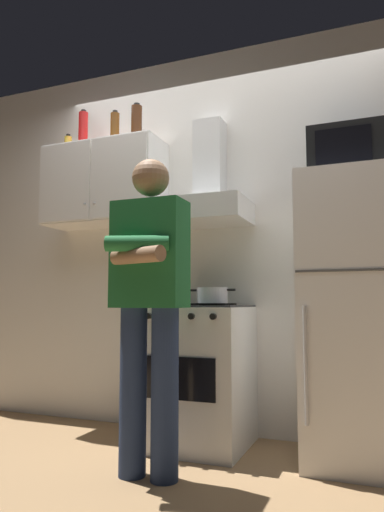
# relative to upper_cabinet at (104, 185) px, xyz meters

# --- Properties ---
(ground_plane) EXTENTS (7.00, 7.00, 0.00)m
(ground_plane) POSITION_rel_upper_cabinet_xyz_m (0.85, -0.37, -1.75)
(ground_plane) COLOR olive
(back_wall_tiled) EXTENTS (4.80, 0.10, 2.70)m
(back_wall_tiled) POSITION_rel_upper_cabinet_xyz_m (0.85, 0.23, -0.40)
(back_wall_tiled) COLOR silver
(back_wall_tiled) RESTS_ON ground_plane
(upper_cabinet) EXTENTS (0.90, 0.37, 0.60)m
(upper_cabinet) POSITION_rel_upper_cabinet_xyz_m (0.00, 0.00, 0.00)
(upper_cabinet) COLOR white
(stove_oven) EXTENTS (0.60, 0.62, 0.87)m
(stove_oven) POSITION_rel_upper_cabinet_xyz_m (0.80, -0.13, -1.32)
(stove_oven) COLOR white
(stove_oven) RESTS_ON ground_plane
(range_hood) EXTENTS (0.60, 0.44, 0.75)m
(range_hood) POSITION_rel_upper_cabinet_xyz_m (0.80, 0.00, -0.15)
(range_hood) COLOR white
(refrigerator) EXTENTS (0.60, 0.62, 1.60)m
(refrigerator) POSITION_rel_upper_cabinet_xyz_m (1.75, -0.12, -0.95)
(refrigerator) COLOR white
(refrigerator) RESTS_ON ground_plane
(microwave) EXTENTS (0.48, 0.37, 0.28)m
(microwave) POSITION_rel_upper_cabinet_xyz_m (1.75, -0.11, -0.01)
(microwave) COLOR black
(microwave) RESTS_ON refrigerator
(person_standing) EXTENTS (0.38, 0.33, 1.64)m
(person_standing) POSITION_rel_upper_cabinet_xyz_m (0.75, -0.73, -0.85)
(person_standing) COLOR navy
(person_standing) RESTS_ON ground_plane
(cooking_pot) EXTENTS (0.29, 0.19, 0.09)m
(cooking_pot) POSITION_rel_upper_cabinet_xyz_m (0.93, -0.24, -0.83)
(cooking_pot) COLOR #B7BABF
(cooking_pot) RESTS_ON stove_oven
(bottle_spice_jar) EXTENTS (0.06, 0.06, 0.13)m
(bottle_spice_jar) POSITION_rel_upper_cabinet_xyz_m (-0.34, 0.01, 0.36)
(bottle_spice_jar) COLOR gold
(bottle_spice_jar) RESTS_ON upper_cabinet
(bottle_beer_brown) EXTENTS (0.07, 0.07, 0.25)m
(bottle_beer_brown) POSITION_rel_upper_cabinet_xyz_m (0.10, -0.02, 0.42)
(bottle_beer_brown) COLOR brown
(bottle_beer_brown) RESTS_ON upper_cabinet
(bottle_rum_dark) EXTENTS (0.08, 0.08, 0.26)m
(bottle_rum_dark) POSITION_rel_upper_cabinet_xyz_m (0.29, -0.03, 0.43)
(bottle_rum_dark) COLOR #47230F
(bottle_rum_dark) RESTS_ON upper_cabinet
(bottle_soda_red) EXTENTS (0.07, 0.07, 0.30)m
(bottle_soda_red) POSITION_rel_upper_cabinet_xyz_m (-0.19, -0.01, 0.44)
(bottle_soda_red) COLOR red
(bottle_soda_red) RESTS_ON upper_cabinet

